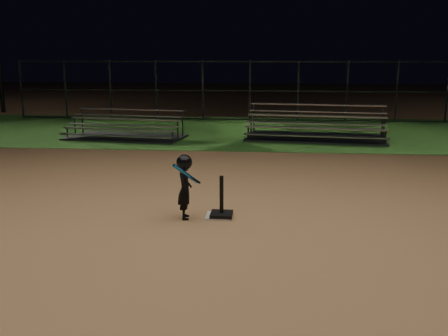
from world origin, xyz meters
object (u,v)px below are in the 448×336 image
(batting_tee, at_px, (222,209))
(child_batter, at_px, (185,185))
(bleacher_right, at_px, (316,132))
(bleacher_left, at_px, (125,133))
(home_plate, at_px, (219,216))

(batting_tee, relative_size, child_batter, 0.64)
(child_batter, xyz_separation_m, bleacher_right, (2.95, 8.59, -0.37))
(child_batter, bearing_deg, bleacher_right, -30.54)
(bleacher_left, bearing_deg, bleacher_right, 11.31)
(child_batter, relative_size, bleacher_left, 0.28)
(bleacher_left, bearing_deg, batting_tee, -55.96)
(home_plate, xyz_separation_m, bleacher_left, (-3.98, 8.01, 0.18))
(home_plate, bearing_deg, bleacher_left, 116.40)
(home_plate, bearing_deg, child_batter, -165.56)
(batting_tee, distance_m, bleacher_left, 8.99)
(bleacher_left, height_order, bleacher_right, bleacher_right)
(home_plate, distance_m, child_batter, 0.84)
(bleacher_right, bearing_deg, bleacher_left, -169.52)
(home_plate, distance_m, bleacher_left, 8.95)
(child_batter, height_order, bleacher_right, child_batter)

